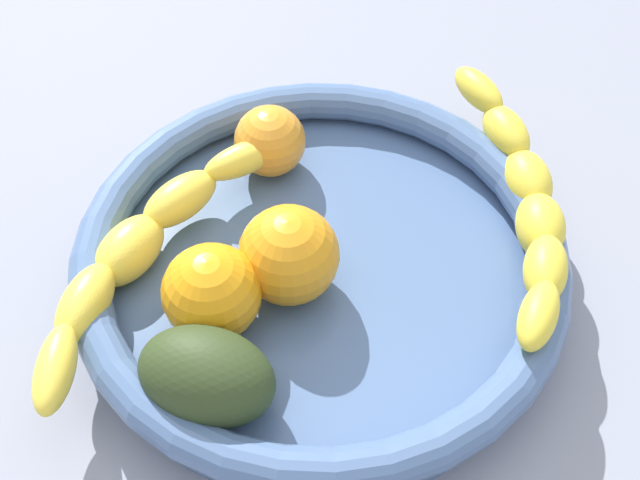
# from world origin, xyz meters

# --- Properties ---
(kitchen_counter) EXTENTS (1.20, 1.20, 0.03)m
(kitchen_counter) POSITION_xyz_m (0.00, 0.00, 0.01)
(kitchen_counter) COLOR gray
(kitchen_counter) RESTS_ON ground
(fruit_bowl) EXTENTS (0.34, 0.34, 0.05)m
(fruit_bowl) POSITION_xyz_m (0.00, 0.00, 0.06)
(fruit_bowl) COLOR #496491
(fruit_bowl) RESTS_ON kitchen_counter
(banana_draped_left) EXTENTS (0.13, 0.24, 0.04)m
(banana_draped_left) POSITION_xyz_m (0.07, 0.10, 0.08)
(banana_draped_left) COLOR yellow
(banana_draped_left) RESTS_ON fruit_bowl
(banana_draped_right) EXTENTS (0.22, 0.16, 0.04)m
(banana_draped_right) POSITION_xyz_m (-0.05, -0.14, 0.08)
(banana_draped_right) COLOR yellow
(banana_draped_right) RESTS_ON fruit_bowl
(orange_front) EXTENTS (0.07, 0.07, 0.07)m
(orange_front) POSITION_xyz_m (0.00, 0.03, 0.09)
(orange_front) COLOR orange
(orange_front) RESTS_ON fruit_bowl
(orange_mid_left) EXTENTS (0.05, 0.05, 0.05)m
(orange_mid_left) POSITION_xyz_m (0.10, -0.03, 0.08)
(orange_mid_left) COLOR orange
(orange_mid_left) RESTS_ON fruit_bowl
(orange_mid_right) EXTENTS (0.06, 0.06, 0.06)m
(orange_mid_right) POSITION_xyz_m (0.01, 0.08, 0.09)
(orange_mid_right) COLOR orange
(orange_mid_right) RESTS_ON fruit_bowl
(avocado_dark) EXTENTS (0.10, 0.10, 0.06)m
(avocado_dark) POSITION_xyz_m (-0.04, 0.11, 0.08)
(avocado_dark) COLOR #2B3B1C
(avocado_dark) RESTS_ON fruit_bowl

